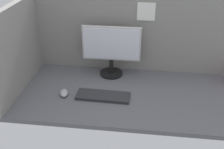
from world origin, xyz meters
The scene contains 6 objects.
ground_plane centered at (0.00, 0.00, -1.50)cm, with size 180.00×80.00×3.00cm, color #515156.
cubicle_wall_back centered at (0.00, 37.50, 29.88)cm, with size 180.00×5.50×59.70cm.
cubicle_wall_side centered at (-87.50, 0.00, 29.85)cm, with size 5.00×80.00×59.70cm, color gray.
monitor centered at (-24.70, 25.13, 22.04)cm, with size 44.60×18.00×39.37cm.
keyboard centered at (-26.24, -8.88, 1.00)cm, with size 37.00×13.00×2.00cm, color #262628.
mouse centered at (-53.86, -9.56, 1.70)cm, with size 5.60×9.60×3.40cm, color #99999E.
Camera 1 is at (-0.66, -163.98, 104.84)cm, focal length 43.53 mm.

